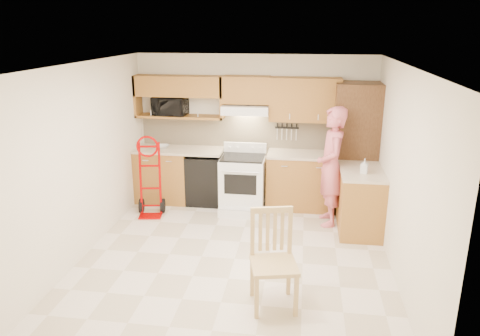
% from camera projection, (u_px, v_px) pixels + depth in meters
% --- Properties ---
extents(floor, '(4.00, 4.50, 0.02)m').
position_uv_depth(floor, '(235.00, 259.00, 6.00)').
color(floor, beige).
rests_on(floor, ground).
extents(ceiling, '(4.00, 4.50, 0.02)m').
position_uv_depth(ceiling, '(234.00, 64.00, 5.25)').
color(ceiling, white).
rests_on(ceiling, ground).
extents(wall_back, '(4.00, 0.02, 2.50)m').
position_uv_depth(wall_back, '(255.00, 129.00, 7.76)').
color(wall_back, beige).
rests_on(wall_back, ground).
extents(wall_front, '(4.00, 0.02, 2.50)m').
position_uv_depth(wall_front, '(189.00, 256.00, 3.49)').
color(wall_front, beige).
rests_on(wall_front, ground).
extents(wall_left, '(0.02, 4.50, 2.50)m').
position_uv_depth(wall_left, '(81.00, 162.00, 5.90)').
color(wall_left, beige).
rests_on(wall_left, ground).
extents(wall_right, '(0.02, 4.50, 2.50)m').
position_uv_depth(wall_right, '(403.00, 176.00, 5.36)').
color(wall_right, beige).
rests_on(wall_right, ground).
extents(backsplash, '(3.92, 0.03, 0.55)m').
position_uv_depth(backsplash, '(254.00, 132.00, 7.75)').
color(backsplash, beige).
rests_on(backsplash, wall_back).
extents(lower_cab_left, '(0.90, 0.60, 0.90)m').
position_uv_depth(lower_cab_left, '(164.00, 175.00, 7.92)').
color(lower_cab_left, brown).
rests_on(lower_cab_left, ground).
extents(dishwasher, '(0.60, 0.60, 0.85)m').
position_uv_depth(dishwasher, '(206.00, 179.00, 7.82)').
color(dishwasher, black).
rests_on(dishwasher, ground).
extents(lower_cab_right, '(1.14, 0.60, 0.90)m').
position_uv_depth(lower_cab_right, '(301.00, 182.00, 7.60)').
color(lower_cab_right, brown).
rests_on(lower_cab_right, ground).
extents(countertop_left, '(1.50, 0.63, 0.04)m').
position_uv_depth(countertop_left, '(179.00, 150.00, 7.74)').
color(countertop_left, '#B9A88E').
rests_on(countertop_left, lower_cab_left).
extents(countertop_right, '(1.14, 0.63, 0.04)m').
position_uv_depth(countertop_right, '(303.00, 154.00, 7.46)').
color(countertop_right, '#B9A88E').
rests_on(countertop_right, lower_cab_right).
extents(cab_return_right, '(0.60, 1.00, 0.90)m').
position_uv_depth(cab_return_right, '(360.00, 202.00, 6.72)').
color(cab_return_right, brown).
rests_on(cab_return_right, ground).
extents(countertop_return, '(0.63, 1.00, 0.04)m').
position_uv_depth(countertop_return, '(363.00, 172.00, 6.58)').
color(countertop_return, '#B9A88E').
rests_on(countertop_return, cab_return_right).
extents(pantry_tall, '(0.70, 0.60, 2.10)m').
position_uv_depth(pantry_tall, '(354.00, 149.00, 7.31)').
color(pantry_tall, brown).
rests_on(pantry_tall, ground).
extents(upper_cab_left, '(1.50, 0.33, 0.34)m').
position_uv_depth(upper_cab_left, '(179.00, 86.00, 7.55)').
color(upper_cab_left, brown).
rests_on(upper_cab_left, wall_back).
extents(upper_shelf_mw, '(1.50, 0.33, 0.04)m').
position_uv_depth(upper_shelf_mw, '(180.00, 116.00, 7.70)').
color(upper_shelf_mw, brown).
rests_on(upper_shelf_mw, wall_back).
extents(upper_cab_center, '(0.76, 0.33, 0.44)m').
position_uv_depth(upper_cab_center, '(246.00, 90.00, 7.41)').
color(upper_cab_center, brown).
rests_on(upper_cab_center, wall_back).
extents(upper_cab_right, '(1.14, 0.33, 0.70)m').
position_uv_depth(upper_cab_right, '(305.00, 100.00, 7.32)').
color(upper_cab_right, brown).
rests_on(upper_cab_right, wall_back).
extents(range_hood, '(0.76, 0.46, 0.14)m').
position_uv_depth(range_hood, '(246.00, 109.00, 7.44)').
color(range_hood, white).
rests_on(range_hood, wall_back).
extents(knife_strip, '(0.40, 0.05, 0.29)m').
position_uv_depth(knife_strip, '(287.00, 131.00, 7.64)').
color(knife_strip, black).
rests_on(knife_strip, backsplash).
extents(microwave, '(0.58, 0.41, 0.31)m').
position_uv_depth(microwave, '(170.00, 106.00, 7.67)').
color(microwave, black).
rests_on(microwave, upper_shelf_mw).
extents(range, '(0.72, 0.95, 1.06)m').
position_uv_depth(range, '(242.00, 179.00, 7.47)').
color(range, white).
rests_on(range, ground).
extents(person, '(0.51, 0.71, 1.82)m').
position_uv_depth(person, '(331.00, 167.00, 6.83)').
color(person, '#CA5E6A').
rests_on(person, ground).
extents(hand_truck, '(0.53, 0.49, 1.18)m').
position_uv_depth(hand_truck, '(149.00, 180.00, 7.23)').
color(hand_truck, '#A60000').
rests_on(hand_truck, ground).
extents(dining_chair, '(0.59, 0.62, 1.07)m').
position_uv_depth(dining_chair, '(274.00, 262.00, 4.85)').
color(dining_chair, tan).
rests_on(dining_chair, ground).
extents(soap_bottle, '(0.12, 0.12, 0.21)m').
position_uv_depth(soap_bottle, '(364.00, 166.00, 6.42)').
color(soap_bottle, white).
rests_on(soap_bottle, countertop_return).
extents(bowl, '(0.25, 0.25, 0.05)m').
position_uv_depth(bowl, '(163.00, 147.00, 7.76)').
color(bowl, white).
rests_on(bowl, countertop_left).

